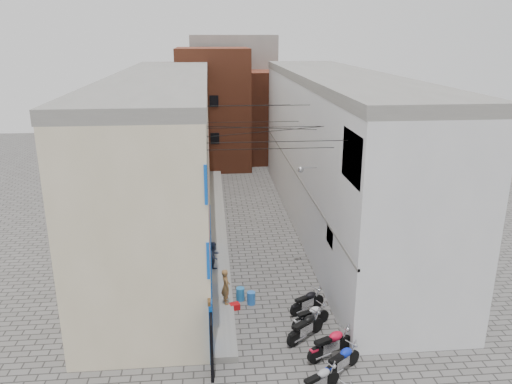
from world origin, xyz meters
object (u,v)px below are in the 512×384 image
object	(u,v)px
motorcycle_b	(319,380)
water_jug_near	(251,298)
motorcycle_c	(342,359)
person_a	(226,286)
person_b	(214,256)
water_jug_far	(240,294)
red_crate	(235,306)
motorcycle_d	(331,343)
motorcycle_f	(311,315)
motorcycle_g	(307,300)
motorcycle_e	(306,326)

from	to	relation	value
motorcycle_b	water_jug_near	distance (m)	6.00
motorcycle_c	person_a	xyz separation A→B (m)	(-3.80, 4.57, 0.50)
person_b	water_jug_far	bearing A→B (deg)	-119.22
motorcycle_b	red_crate	bearing A→B (deg)	174.92
motorcycle_d	person_b	size ratio (longest dim) A/B	1.38
red_crate	motorcycle_f	bearing A→B (deg)	-28.68
motorcycle_c	motorcycle_d	size ratio (longest dim) A/B	0.89
motorcycle_b	water_jug_far	bearing A→B (deg)	169.86
motorcycle_g	person_a	size ratio (longest dim) A/B	1.15
motorcycle_e	water_jug_near	bearing A→B (deg)	176.25
motorcycle_b	water_jug_far	xyz separation A→B (m)	(-2.16, 6.13, -0.20)
person_a	water_jug_near	world-z (taller)	person_a
motorcycle_b	motorcycle_e	world-z (taller)	motorcycle_e
person_a	person_b	xyz separation A→B (m)	(-0.45, 3.12, -0.05)
motorcycle_c	water_jug_near	distance (m)	5.53
person_b	motorcycle_b	bearing A→B (deg)	-122.20
person_a	water_jug_far	size ratio (longest dim) A/B	2.70
motorcycle_f	red_crate	xyz separation A→B (m)	(-2.93, 1.61, -0.37)
water_jug_near	motorcycle_g	bearing A→B (deg)	-19.59
person_b	water_jug_far	size ratio (longest dim) A/B	2.53
motorcycle_e	motorcycle_c	bearing A→B (deg)	-14.27
motorcycle_g	motorcycle_c	bearing A→B (deg)	-23.98
motorcycle_f	motorcycle_e	bearing A→B (deg)	-49.67
motorcycle_b	person_a	xyz separation A→B (m)	(-2.80, 5.51, 0.53)
motorcycle_g	water_jug_near	size ratio (longest dim) A/B	3.16
motorcycle_b	motorcycle_d	size ratio (longest dim) A/B	0.84
motorcycle_e	person_a	size ratio (longest dim) A/B	1.25
water_jug_near	motorcycle_d	bearing A→B (deg)	-57.16
person_b	motorcycle_f	bearing A→B (deg)	-105.21
motorcycle_f	motorcycle_g	world-z (taller)	motorcycle_g
motorcycle_d	motorcycle_e	xyz separation A→B (m)	(-0.70, 1.17, -0.02)
motorcycle_d	motorcycle_g	distance (m)	3.13
motorcycle_f	water_jug_far	bearing A→B (deg)	-156.88
motorcycle_c	motorcycle_f	world-z (taller)	motorcycle_c
motorcycle_b	person_b	size ratio (longest dim) A/B	1.16
person_b	motorcycle_c	bearing A→B (deg)	-113.94
motorcycle_b	motorcycle_g	world-z (taller)	motorcycle_g
motorcycle_b	motorcycle_g	distance (m)	4.96
person_b	motorcycle_e	bearing A→B (deg)	-111.98
water_jug_far	person_a	bearing A→B (deg)	-136.03
motorcycle_e	red_crate	size ratio (longest dim) A/B	4.70
motorcycle_e	water_jug_far	bearing A→B (deg)	178.53
motorcycle_e	motorcycle_g	bearing A→B (deg)	129.81
person_a	water_jug_far	bearing A→B (deg)	-56.82
motorcycle_b	motorcycle_e	size ratio (longest dim) A/B	0.87
motorcycle_d	person_b	world-z (taller)	person_b
motorcycle_c	water_jug_near	size ratio (longest dim) A/B	3.18
motorcycle_d	red_crate	size ratio (longest dim) A/B	4.87
motorcycle_d	motorcycle_g	bearing A→B (deg)	159.17
motorcycle_e	person_a	bearing A→B (deg)	-168.22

